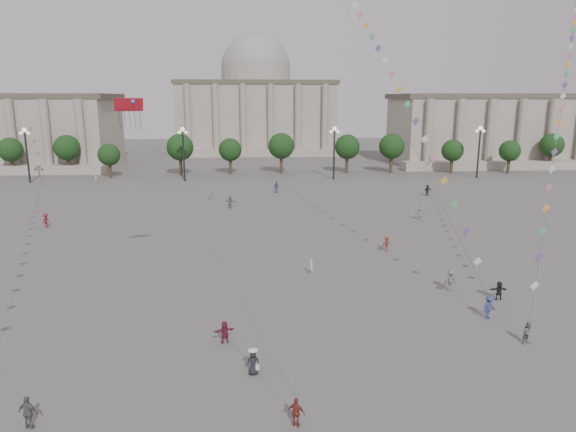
{
  "coord_description": "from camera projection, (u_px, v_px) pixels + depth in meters",
  "views": [
    {
      "loc": [
        -1.42,
        -32.61,
        16.16
      ],
      "look_at": [
        1.67,
        12.0,
        5.86
      ],
      "focal_mm": 32.0,
      "sensor_mm": 36.0,
      "label": 1
    }
  ],
  "objects": [
    {
      "name": "kite_train_mid",
      "position": [
        357.0,
        17.0,
        60.16
      ],
      "size": [
        10.02,
        53.68,
        70.88
      ],
      "color": "#3F3F3F",
      "rests_on": "ground"
    },
    {
      "name": "dragon_kite",
      "position": [
        131.0,
        116.0,
        39.96
      ],
      "size": [
        6.93,
        10.09,
        26.29
      ],
      "color": "#AD121E",
      "rests_on": "ground"
    },
    {
      "name": "person_crowd_6",
      "position": [
        451.0,
        280.0,
        43.84
      ],
      "size": [
        1.34,
        0.94,
        1.89
      ],
      "primitive_type": "imported",
      "rotation": [
        0.0,
        0.0,
        0.21
      ],
      "color": "slate",
      "rests_on": "ground"
    },
    {
      "name": "hall_east",
      "position": [
        554.0,
        129.0,
        129.86
      ],
      "size": [
        84.0,
        26.22,
        17.2
      ],
      "color": "#A49989",
      "rests_on": "ground"
    },
    {
      "name": "person_crowd_3",
      "position": [
        499.0,
        291.0,
        41.96
      ],
      "size": [
        1.47,
        0.52,
        1.56
      ],
      "primitive_type": "imported",
      "rotation": [
        0.0,
        0.0,
        3.1
      ],
      "color": "black",
      "rests_on": "ground"
    },
    {
      "name": "lamp_post_mid_west",
      "position": [
        183.0,
        144.0,
        100.81
      ],
      "size": [
        2.0,
        0.9,
        10.65
      ],
      "color": "#262628",
      "rests_on": "ground"
    },
    {
      "name": "person_crowd_0",
      "position": [
        276.0,
        187.0,
        89.49
      ],
      "size": [
        1.21,
        0.77,
        1.92
      ],
      "primitive_type": "imported",
      "rotation": [
        0.0,
        0.0,
        0.28
      ],
      "color": "#364B7A",
      "rests_on": "ground"
    },
    {
      "name": "person_crowd_8",
      "position": [
        387.0,
        244.0,
        55.49
      ],
      "size": [
        1.15,
        0.83,
        1.59
      ],
      "primitive_type": "imported",
      "rotation": [
        0.0,
        0.0,
        0.26
      ],
      "color": "maroon",
      "rests_on": "ground"
    },
    {
      "name": "hat_person",
      "position": [
        253.0,
        362.0,
        30.56
      ],
      "size": [
        0.78,
        0.6,
        1.69
      ],
      "color": "black",
      "rests_on": "ground"
    },
    {
      "name": "lamp_post_far_west",
      "position": [
        26.0,
        145.0,
        98.79
      ],
      "size": [
        2.0,
        0.9,
        10.65
      ],
      "color": "#262628",
      "rests_on": "ground"
    },
    {
      "name": "person_crowd_13",
      "position": [
        311.0,
        267.0,
        47.99
      ],
      "size": [
        0.65,
        0.67,
        1.54
      ],
      "primitive_type": "imported",
      "rotation": [
        0.0,
        0.0,
        2.28
      ],
      "color": "beige",
      "rests_on": "ground"
    },
    {
      "name": "person_crowd_12",
      "position": [
        230.0,
        202.0,
        76.84
      ],
      "size": [
        1.8,
        1.19,
        1.86
      ],
      "primitive_type": "imported",
      "rotation": [
        0.0,
        0.0,
        2.73
      ],
      "color": "slate",
      "rests_on": "ground"
    },
    {
      "name": "person_crowd_2",
      "position": [
        46.0,
        220.0,
        65.29
      ],
      "size": [
        1.13,
        1.41,
        1.9
      ],
      "primitive_type": "imported",
      "rotation": [
        0.0,
        0.0,
        1.16
      ],
      "color": "maroon",
      "rests_on": "ground"
    },
    {
      "name": "lamp_post_mid_east",
      "position": [
        334.0,
        143.0,
        102.83
      ],
      "size": [
        2.0,
        0.9,
        10.65
      ],
      "color": "#262628",
      "rests_on": "ground"
    },
    {
      "name": "kite_train_east",
      "position": [
        567.0,
        70.0,
        55.0
      ],
      "size": [
        29.72,
        45.52,
        64.24
      ],
      "color": "#3F3F3F",
      "rests_on": "ground"
    },
    {
      "name": "person_crowd_7",
      "position": [
        420.0,
        214.0,
        69.51
      ],
      "size": [
        1.58,
        0.53,
        1.69
      ],
      "primitive_type": "imported",
      "rotation": [
        0.0,
        0.0,
        3.12
      ],
      "color": "#BBBBB7",
      "rests_on": "ground"
    },
    {
      "name": "tourist_0",
      "position": [
        296.0,
        412.0,
        25.73
      ],
      "size": [
        0.98,
        0.75,
        1.55
      ],
      "primitive_type": "imported",
      "rotation": [
        0.0,
        0.0,
        2.67
      ],
      "color": "maroon",
      "rests_on": "ground"
    },
    {
      "name": "tourist_3",
      "position": [
        28.0,
        413.0,
        25.52
      ],
      "size": [
        1.12,
        0.68,
        1.78
      ],
      "primitive_type": "imported",
      "rotation": [
        0.0,
        0.0,
        2.88
      ],
      "color": "#57575B",
      "rests_on": "ground"
    },
    {
      "name": "person_crowd_10",
      "position": [
        96.0,
        179.0,
        99.17
      ],
      "size": [
        0.82,
        0.83,
        1.93
      ],
      "primitive_type": "imported",
      "rotation": [
        0.0,
        0.0,
        2.32
      ],
      "color": "beige",
      "rests_on": "ground"
    },
    {
      "name": "kite_flyer_2",
      "position": [
        528.0,
        333.0,
        34.45
      ],
      "size": [
        0.9,
        0.8,
        1.55
      ],
      "primitive_type": "imported",
      "rotation": [
        0.0,
        0.0,
        0.33
      ],
      "color": "slate",
      "rests_on": "ground"
    },
    {
      "name": "lamp_post_far_east",
      "position": [
        480.0,
        142.0,
        104.85
      ],
      "size": [
        2.0,
        0.9,
        10.65
      ],
      "color": "#262628",
      "rests_on": "ground"
    },
    {
      "name": "person_crowd_9",
      "position": [
        427.0,
        190.0,
        86.82
      ],
      "size": [
        1.77,
        1.33,
        1.86
      ],
      "primitive_type": "imported",
      "rotation": [
        0.0,
        0.0,
        0.52
      ],
      "color": "black",
      "rests_on": "ground"
    },
    {
      "name": "kite_flyer_1",
      "position": [
        489.0,
        307.0,
        38.3
      ],
      "size": [
        1.37,
        1.14,
        1.84
      ],
      "primitive_type": "imported",
      "rotation": [
        0.0,
        0.0,
        0.46
      ],
      "color": "navy",
      "rests_on": "ground"
    },
    {
      "name": "ground",
      "position": [
        276.0,
        338.0,
        35.42
      ],
      "size": [
        360.0,
        360.0,
        0.0
      ],
      "primitive_type": "plane",
      "color": "#524F4D",
      "rests_on": "ground"
    },
    {
      "name": "tourist_2",
      "position": [
        225.0,
        332.0,
        34.55
      ],
      "size": [
        1.5,
        0.86,
        1.55
      ],
      "primitive_type": "imported",
      "rotation": [
        0.0,
        0.0,
        3.44
      ],
      "color": "maroon",
      "rests_on": "ground"
    },
    {
      "name": "tree_row",
      "position": [
        259.0,
        149.0,
        110.04
      ],
      "size": [
        137.12,
        5.12,
        8.0
      ],
      "color": "#34271A",
      "rests_on": "ground"
    },
    {
      "name": "hall_central",
      "position": [
        256.0,
        104.0,
        157.85
      ],
      "size": [
        48.3,
        34.3,
        35.5
      ],
      "color": "#A49989",
      "rests_on": "ground"
    },
    {
      "name": "person_crowd_4",
      "position": [
        210.0,
        194.0,
        83.75
      ],
      "size": [
        1.46,
        1.33,
        1.62
      ],
      "primitive_type": "imported",
      "rotation": [
        0.0,
        0.0,
        3.84
      ],
      "color": "beige",
      "rests_on": "ground"
    }
  ]
}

